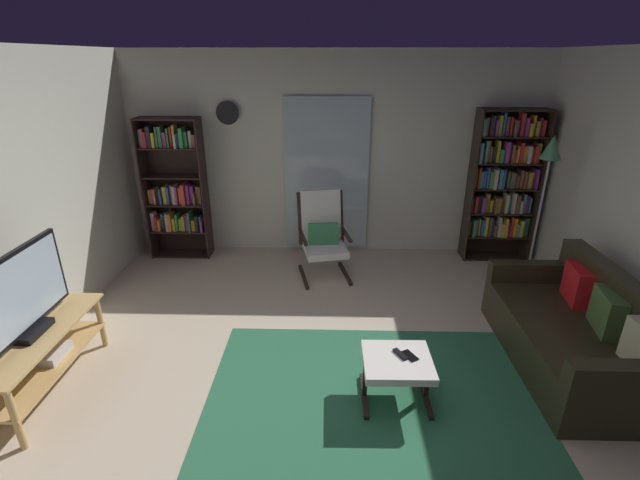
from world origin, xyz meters
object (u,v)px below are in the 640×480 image
lounge_armchair (323,233)px  ottoman (397,366)px  bookshelf_near_sofa (503,183)px  cell_phone (410,356)px  television (20,297)px  tv_stand (38,352)px  wall_clock (228,113)px  bookshelf_near_tv (176,188)px  tv_remote (400,354)px  leather_sofa (577,334)px  floor_lamp_by_shelf (549,164)px

lounge_armchair → ottoman: bearing=-74.3°
bookshelf_near_sofa → cell_phone: 3.19m
television → ottoman: 2.86m
tv_stand → wall_clock: wall_clock is taller
bookshelf_near_tv → ottoman: (2.52, -2.71, -0.62)m
lounge_armchair → tv_remote: lounge_armchair is taller
tv_remote → leather_sofa: bearing=-14.1°
tv_stand → leather_sofa: (4.41, 0.42, -0.04)m
tv_stand → tv_remote: (2.84, -0.01, 0.04)m
floor_lamp_by_shelf → wall_clock: 3.76m
lounge_armchair → ottoman: (0.61, -2.19, -0.22)m
television → cell_phone: (2.91, -0.00, -0.47)m
bookshelf_near_sofa → wall_clock: bearing=177.1°
bookshelf_near_sofa → cell_phone: bookshelf_near_sofa is taller
television → bookshelf_near_sofa: bearing=31.2°
bookshelf_near_sofa → bookshelf_near_tv: bearing=-179.7°
television → ottoman: bearing=-0.7°
bookshelf_near_sofa → leather_sofa: (-0.06, -2.26, -0.71)m
ottoman → tv_remote: bearing=60.6°
leather_sofa → ottoman: bearing=-163.5°
leather_sofa → wall_clock: wall_clock is taller
television → tv_remote: (2.84, 0.01, -0.46)m
floor_lamp_by_shelf → bookshelf_near_sofa: bearing=99.5°
bookshelf_near_tv → wall_clock: 1.17m
tv_remote → floor_lamp_by_shelf: (1.76, 1.89, 1.06)m
tv_remote → wall_clock: bearing=93.4°
lounge_armchair → ottoman: 2.29m
cell_phone → floor_lamp_by_shelf: bearing=18.6°
tv_remote → wall_clock: 3.71m
wall_clock → leather_sofa: bearing=-35.5°
bookshelf_near_tv → leather_sofa: 4.73m
tv_remote → tv_stand: bearing=150.5°
bookshelf_near_sofa → leather_sofa: size_ratio=1.12×
leather_sofa → lounge_armchair: (-2.21, 1.72, 0.23)m
leather_sofa → tv_remote: bearing=-164.7°
tv_remote → floor_lamp_by_shelf: floor_lamp_by_shelf is taller
bookshelf_near_tv → tv_remote: bookshelf_near_tv is taller
leather_sofa → cell_phone: 1.57m
cell_phone → lounge_armchair: bearing=78.4°
bookshelf_near_sofa → ottoman: (-1.65, -2.74, -0.71)m
lounge_armchair → wall_clock: wall_clock is taller
tv_stand → ottoman: bearing=-1.0°
lounge_armchair → cell_phone: (0.71, -2.16, -0.15)m
floor_lamp_by_shelf → tv_stand: bearing=-157.7°
tv_stand → television: bearing=-79.6°
ottoman → wall_clock: (-1.82, 2.91, 1.54)m
cell_phone → wall_clock: 3.76m
television → bookshelf_near_tv: 2.70m
tv_remote → cell_phone: size_ratio=1.03×
ottoman → wall_clock: 3.76m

